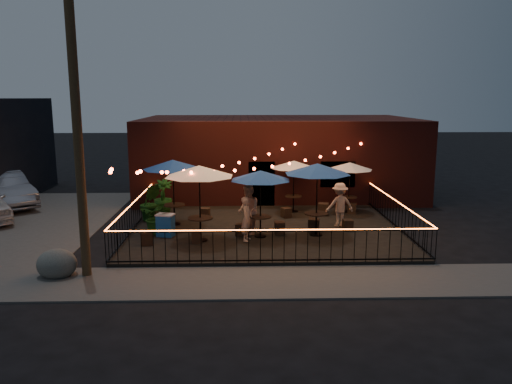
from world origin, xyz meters
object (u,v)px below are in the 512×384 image
cafe_table_0 (199,172)px  cafe_table_2 (260,176)px  utility_pole (78,138)px  cafe_table_3 (294,165)px  cafe_table_4 (317,170)px  boulder (57,264)px  cafe_table_1 (173,165)px  cooler (165,225)px  cafe_table_5 (350,167)px

cafe_table_0 → cafe_table_2: (2.11, 0.45, -0.23)m
utility_pole → cafe_table_3: size_ratio=3.57×
cafe_table_4 → cafe_table_2: bearing=-176.0°
cafe_table_0 → boulder: cafe_table_0 is taller
cafe_table_1 → cooler: size_ratio=3.13×
utility_pole → cafe_table_1: size_ratio=3.12×
cafe_table_0 → cafe_table_2: 2.17m
utility_pole → cafe_table_4: (7.18, 3.63, -1.45)m
cafe_table_2 → cafe_table_3: 4.22m
cafe_table_4 → boulder: size_ratio=3.07×
utility_pole → boulder: 3.70m
cafe_table_4 → cafe_table_5: size_ratio=1.42×
cafe_table_5 → cooler: 8.39m
cafe_table_0 → cafe_table_5: 7.42m
cafe_table_2 → cafe_table_1: bearing=151.1°
cafe_table_1 → cafe_table_4: size_ratio=0.83×
utility_pole → cooler: utility_pole is taller
cooler → boulder: (-2.56, -3.68, -0.17)m
cafe_table_0 → cafe_table_1: (-1.21, 2.27, -0.08)m
cafe_table_3 → boulder: size_ratio=2.22×
cafe_table_3 → cafe_table_2: bearing=-112.1°
cafe_table_2 → cafe_table_5: 5.48m
cafe_table_3 → cafe_table_5: cafe_table_3 is taller
cafe_table_4 → cafe_table_5: 4.13m
utility_pole → cafe_table_3: utility_pole is taller
cafe_table_1 → cafe_table_2: 3.79m
cafe_table_0 → boulder: size_ratio=3.16×
utility_pole → cafe_table_0: size_ratio=2.51×
cafe_table_0 → cafe_table_1: cafe_table_0 is taller
cafe_table_1 → boulder: size_ratio=2.54×
utility_pole → cooler: bearing=64.5°
cafe_table_2 → cooler: 3.85m
cafe_table_4 → cooler: (-5.44, 0.00, -1.98)m
cafe_table_0 → cafe_table_4: 4.18m
cafe_table_3 → boulder: (-7.57, -7.44, -1.81)m
cafe_table_3 → boulder: cafe_table_3 is taller
utility_pole → cafe_table_1: utility_pole is taller
utility_pole → cafe_table_2: utility_pole is taller
cafe_table_0 → cooler: 2.46m
cafe_table_1 → cooler: cafe_table_1 is taller
boulder → cafe_table_4: bearing=24.7°
cafe_table_2 → cafe_table_0: bearing=-168.1°
cafe_table_0 → cafe_table_1: bearing=117.9°
utility_pole → cafe_table_3: bearing=47.7°
cafe_table_1 → cafe_table_2: (3.32, -1.83, -0.15)m
cafe_table_5 → cooler: size_ratio=2.66×
cafe_table_1 → cafe_table_0: bearing=-62.1°
cafe_table_4 → cafe_table_1: bearing=162.5°
cafe_table_5 → boulder: size_ratio=2.16×
cafe_table_2 → boulder: (-5.97, -3.53, -1.95)m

